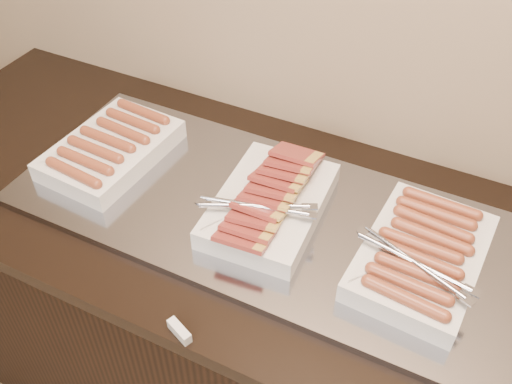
# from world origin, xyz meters

# --- Properties ---
(counter) EXTENTS (2.06, 0.76, 0.90)m
(counter) POSITION_xyz_m (0.00, 2.13, 0.45)
(counter) COLOR black
(counter) RESTS_ON ground
(warming_tray) EXTENTS (1.20, 0.50, 0.02)m
(warming_tray) POSITION_xyz_m (0.01, 2.13, 0.91)
(warming_tray) COLOR #8F919C
(warming_tray) RESTS_ON counter
(dish_left) EXTENTS (0.24, 0.35, 0.07)m
(dish_left) POSITION_xyz_m (-0.42, 2.13, 0.95)
(dish_left) COLOR silver
(dish_left) RESTS_ON warming_tray
(dish_center) EXTENTS (0.27, 0.36, 0.10)m
(dish_center) POSITION_xyz_m (0.02, 2.13, 0.96)
(dish_center) COLOR silver
(dish_center) RESTS_ON warming_tray
(dish_right) EXTENTS (0.27, 0.36, 0.08)m
(dish_right) POSITION_xyz_m (0.37, 2.13, 0.95)
(dish_right) COLOR silver
(dish_right) RESTS_ON warming_tray
(label_holder) EXTENTS (0.06, 0.04, 0.02)m
(label_holder) POSITION_xyz_m (0.00, 1.77, 0.91)
(label_holder) COLOR silver
(label_holder) RESTS_ON counter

